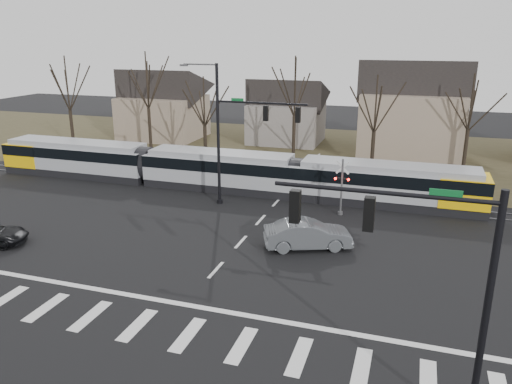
% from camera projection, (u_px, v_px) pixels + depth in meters
% --- Properties ---
extents(ground, '(140.00, 140.00, 0.00)m').
position_uv_depth(ground, '(201.00, 287.00, 24.91)').
color(ground, black).
extents(grass_verge, '(140.00, 28.00, 0.01)m').
position_uv_depth(grass_verge, '(321.00, 152.00, 53.96)').
color(grass_verge, '#38331E').
rests_on(grass_verge, ground).
extents(crosswalk, '(27.00, 2.60, 0.01)m').
position_uv_depth(crosswalk, '(162.00, 330.00, 21.28)').
color(crosswalk, silver).
rests_on(crosswalk, ground).
extents(stop_line, '(28.00, 0.35, 0.01)m').
position_uv_depth(stop_line, '(185.00, 305.00, 23.28)').
color(stop_line, silver).
rests_on(stop_line, ground).
extents(lane_dashes, '(0.18, 30.00, 0.01)m').
position_uv_depth(lane_dashes, '(283.00, 194.00, 39.43)').
color(lane_dashes, silver).
rests_on(lane_dashes, ground).
extents(rail_pair, '(90.00, 1.52, 0.06)m').
position_uv_depth(rail_pair, '(283.00, 195.00, 39.24)').
color(rail_pair, '#59595E').
rests_on(rail_pair, ground).
extents(tram, '(40.75, 3.03, 3.09)m').
position_uv_depth(tram, '(219.00, 169.00, 40.54)').
color(tram, gray).
rests_on(tram, ground).
extents(sedan, '(5.41, 6.40, 1.69)m').
position_uv_depth(sedan, '(308.00, 234.00, 29.30)').
color(sedan, '#53575B').
rests_on(sedan, ground).
extents(signal_pole_near_right, '(6.72, 0.44, 8.00)m').
position_uv_depth(signal_pole_near_right, '(422.00, 274.00, 14.94)').
color(signal_pole_near_right, black).
rests_on(signal_pole_near_right, ground).
extents(signal_pole_far, '(9.28, 0.44, 10.20)m').
position_uv_depth(signal_pole_far, '(239.00, 129.00, 35.26)').
color(signal_pole_far, black).
rests_on(signal_pole_far, ground).
extents(rail_crossing_signal, '(1.08, 0.36, 4.00)m').
position_uv_depth(rail_crossing_signal, '(342.00, 189.00, 34.49)').
color(rail_crossing_signal, '#59595B').
rests_on(rail_crossing_signal, ground).
extents(tree_row, '(59.20, 7.20, 10.00)m').
position_uv_depth(tree_row, '(333.00, 114.00, 46.43)').
color(tree_row, black).
rests_on(tree_row, ground).
extents(house_a, '(9.72, 8.64, 8.60)m').
position_uv_depth(house_a, '(163.00, 101.00, 60.32)').
color(house_a, gray).
rests_on(house_a, ground).
extents(house_b, '(8.64, 7.56, 7.65)m').
position_uv_depth(house_b, '(287.00, 108.00, 57.87)').
color(house_b, slate).
rests_on(house_b, ground).
extents(house_c, '(10.80, 8.64, 10.10)m').
position_uv_depth(house_c, '(413.00, 106.00, 50.65)').
color(house_c, gray).
rests_on(house_c, ground).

